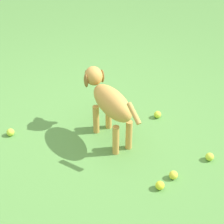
{
  "coord_description": "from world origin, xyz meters",
  "views": [
    {
      "loc": [
        -1.22,
        -2.21,
        1.97
      ],
      "look_at": [
        0.11,
        -0.25,
        0.29
      ],
      "focal_mm": 57.92,
      "sensor_mm": 36.0,
      "label": 1
    }
  ],
  "objects_px": {
    "tennis_ball_1": "(173,175)",
    "tennis_ball_4": "(10,132)",
    "dog": "(109,101)",
    "tennis_ball_0": "(160,185)",
    "tennis_ball_3": "(210,157)",
    "tennis_ball_2": "(158,115)"
  },
  "relations": [
    {
      "from": "tennis_ball_2",
      "to": "tennis_ball_3",
      "type": "distance_m",
      "value": 0.67
    },
    {
      "from": "tennis_ball_2",
      "to": "dog",
      "type": "bearing_deg",
      "value": 177.69
    },
    {
      "from": "tennis_ball_4",
      "to": "tennis_ball_1",
      "type": "bearing_deg",
      "value": -55.06
    },
    {
      "from": "dog",
      "to": "tennis_ball_3",
      "type": "bearing_deg",
      "value": -141.44
    },
    {
      "from": "dog",
      "to": "tennis_ball_0",
      "type": "distance_m",
      "value": 0.78
    },
    {
      "from": "tennis_ball_3",
      "to": "tennis_ball_4",
      "type": "bearing_deg",
      "value": 135.21
    },
    {
      "from": "tennis_ball_3",
      "to": "tennis_ball_2",
      "type": "bearing_deg",
      "value": 87.66
    },
    {
      "from": "tennis_ball_1",
      "to": "tennis_ball_4",
      "type": "relative_size",
      "value": 1.0
    },
    {
      "from": "tennis_ball_2",
      "to": "tennis_ball_3",
      "type": "height_order",
      "value": "same"
    },
    {
      "from": "dog",
      "to": "tennis_ball_0",
      "type": "xyz_separation_m",
      "value": [
        -0.03,
        -0.7,
        -0.33
      ]
    },
    {
      "from": "tennis_ball_1",
      "to": "tennis_ball_4",
      "type": "height_order",
      "value": "same"
    },
    {
      "from": "dog",
      "to": "tennis_ball_3",
      "type": "distance_m",
      "value": 0.91
    },
    {
      "from": "tennis_ball_0",
      "to": "tennis_ball_1",
      "type": "xyz_separation_m",
      "value": [
        0.15,
        0.02,
        0.0
      ]
    },
    {
      "from": "tennis_ball_1",
      "to": "tennis_ball_3",
      "type": "bearing_deg",
      "value": -1.69
    },
    {
      "from": "tennis_ball_1",
      "to": "tennis_ball_2",
      "type": "height_order",
      "value": "same"
    },
    {
      "from": "tennis_ball_1",
      "to": "tennis_ball_3",
      "type": "xyz_separation_m",
      "value": [
        0.37,
        -0.01,
        0.0
      ]
    },
    {
      "from": "tennis_ball_3",
      "to": "tennis_ball_4",
      "type": "relative_size",
      "value": 1.0
    },
    {
      "from": "tennis_ball_2",
      "to": "tennis_ball_4",
      "type": "bearing_deg",
      "value": 157.27
    },
    {
      "from": "tennis_ball_2",
      "to": "tennis_ball_4",
      "type": "xyz_separation_m",
      "value": [
        -1.22,
        0.51,
        0.0
      ]
    },
    {
      "from": "dog",
      "to": "tennis_ball_0",
      "type": "relative_size",
      "value": 12.49
    },
    {
      "from": "tennis_ball_3",
      "to": "dog",
      "type": "bearing_deg",
      "value": 125.55
    },
    {
      "from": "dog",
      "to": "tennis_ball_1",
      "type": "relative_size",
      "value": 12.49
    }
  ]
}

